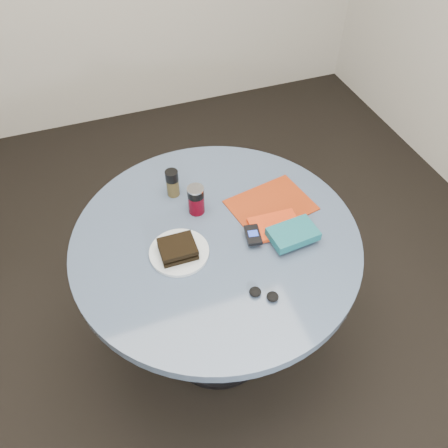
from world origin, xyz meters
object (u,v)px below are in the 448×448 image
object	(u,v)px
table	(216,264)
magazine	(271,205)
plate	(179,252)
pepper_grinder	(172,183)
novel	(293,234)
headphones	(264,294)
red_book	(275,226)
sandwich	(178,249)
soda_can	(196,200)
mp3_player	(253,235)

from	to	relation	value
table	magazine	xyz separation A→B (m)	(0.24, 0.07, 0.17)
plate	pepper_grinder	world-z (taller)	pepper_grinder
pepper_grinder	magazine	xyz separation A→B (m)	(0.32, -0.18, -0.05)
table	novel	xyz separation A→B (m)	(0.24, -0.11, 0.20)
pepper_grinder	headphones	size ratio (longest dim) A/B	1.15
red_book	headphones	xyz separation A→B (m)	(-0.15, -0.24, -0.00)
sandwich	red_book	distance (m)	0.35
pepper_grinder	novel	size ratio (longest dim) A/B	0.69
soda_can	red_book	size ratio (longest dim) A/B	0.65
soda_can	magazine	distance (m)	0.28
plate	headphones	distance (m)	0.32
plate	magazine	world-z (taller)	plate
plate	soda_can	size ratio (longest dim) A/B	1.78
sandwich	red_book	size ratio (longest dim) A/B	0.69
pepper_grinder	magazine	size ratio (longest dim) A/B	0.38
table	pepper_grinder	world-z (taller)	pepper_grinder
magazine	headphones	world-z (taller)	headphones
magazine	mp3_player	world-z (taller)	mp3_player
magazine	headphones	distance (m)	0.39
table	soda_can	bearing A→B (deg)	100.75
soda_can	pepper_grinder	bearing A→B (deg)	116.03
sandwich	plate	bearing A→B (deg)	54.06
red_book	mp3_player	xyz separation A→B (m)	(-0.09, -0.02, 0.01)
sandwich	soda_can	xyz separation A→B (m)	(0.12, 0.17, 0.02)
magazine	mp3_player	bearing A→B (deg)	-144.79
magazine	novel	xyz separation A→B (m)	(-0.00, -0.18, 0.03)
plate	magazine	distance (m)	0.39
table	red_book	bearing A→B (deg)	-9.88
soda_can	headphones	size ratio (longest dim) A/B	1.17
sandwich	red_book	world-z (taller)	sandwich
soda_can	pepper_grinder	world-z (taller)	soda_can
soda_can	magazine	world-z (taller)	soda_can
table	novel	bearing A→B (deg)	-24.35
red_book	headphones	distance (m)	0.29
red_book	plate	bearing A→B (deg)	-177.88
soda_can	magazine	size ratio (longest dim) A/B	0.39
plate	headphones	bearing A→B (deg)	-51.43
novel	mp3_player	bearing A→B (deg)	153.95
table	magazine	size ratio (longest dim) A/B	3.47
soda_can	novel	xyz separation A→B (m)	(0.26, -0.24, -0.02)
headphones	plate	bearing A→B (deg)	128.57
soda_can	plate	bearing A→B (deg)	-123.98
headphones	table	bearing A→B (deg)	101.88
soda_can	novel	world-z (taller)	soda_can
plate	sandwich	size ratio (longest dim) A/B	1.68
pepper_grinder	mp3_player	bearing A→B (deg)	-57.94
soda_can	headphones	distance (m)	0.43
sandwich	mp3_player	bearing A→B (deg)	-4.79
soda_can	headphones	xyz separation A→B (m)	(0.08, -0.42, -0.05)
novel	headphones	size ratio (longest dim) A/B	1.66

